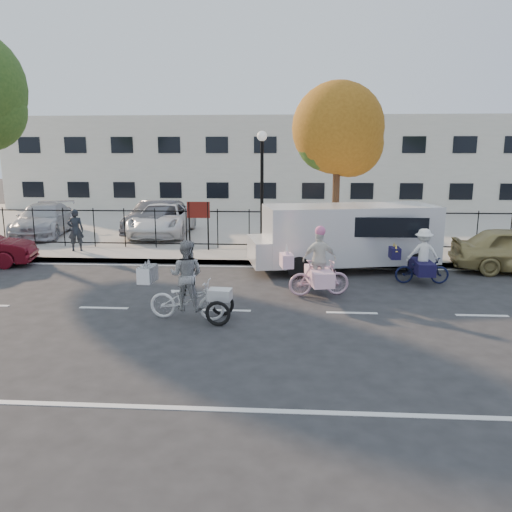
# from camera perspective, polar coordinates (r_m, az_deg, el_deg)

# --- Properties ---
(ground) EXTENTS (120.00, 120.00, 0.00)m
(ground) POSITION_cam_1_polar(r_m,az_deg,el_deg) (12.07, -3.46, -6.24)
(ground) COLOR #333334
(road_markings) EXTENTS (60.00, 9.52, 0.01)m
(road_markings) POSITION_cam_1_polar(r_m,az_deg,el_deg) (12.07, -3.47, -6.22)
(road_markings) COLOR silver
(road_markings) RESTS_ON ground
(curb) EXTENTS (60.00, 0.10, 0.15)m
(curb) POSITION_cam_1_polar(r_m,az_deg,el_deg) (16.90, -1.35, -0.73)
(curb) COLOR #A8A399
(curb) RESTS_ON ground
(sidewalk) EXTENTS (60.00, 2.20, 0.15)m
(sidewalk) POSITION_cam_1_polar(r_m,az_deg,el_deg) (17.92, -1.05, -0.01)
(sidewalk) COLOR #A8A399
(sidewalk) RESTS_ON ground
(parking_lot) EXTENTS (60.00, 15.60, 0.15)m
(parking_lot) POSITION_cam_1_polar(r_m,az_deg,el_deg) (26.68, 0.53, 3.86)
(parking_lot) COLOR #A8A399
(parking_lot) RESTS_ON ground
(iron_fence) EXTENTS (58.00, 0.06, 1.50)m
(iron_fence) POSITION_cam_1_polar(r_m,az_deg,el_deg) (18.86, -0.79, 3.12)
(iron_fence) COLOR black
(iron_fence) RESTS_ON sidewalk
(building) EXTENTS (34.00, 10.00, 6.00)m
(building) POSITION_cam_1_polar(r_m,az_deg,el_deg) (36.42, 1.43, 10.57)
(building) COLOR silver
(building) RESTS_ON ground
(lamppost) EXTENTS (0.36, 0.36, 4.33)m
(lamppost) POSITION_cam_1_polar(r_m,az_deg,el_deg) (18.22, 0.69, 9.81)
(lamppost) COLOR black
(lamppost) RESTS_ON sidewalk
(street_sign) EXTENTS (0.85, 0.06, 1.80)m
(street_sign) POSITION_cam_1_polar(r_m,az_deg,el_deg) (18.63, -6.59, 4.54)
(street_sign) COLOR black
(street_sign) RESTS_ON sidewalk
(zebra_trike) EXTENTS (2.14, 0.90, 1.83)m
(zebra_trike) POSITION_cam_1_polar(r_m,az_deg,el_deg) (11.36, -7.88, -3.76)
(zebra_trike) COLOR white
(zebra_trike) RESTS_ON ground
(unicorn_bike) EXTENTS (1.89, 1.34, 1.87)m
(unicorn_bike) POSITION_cam_1_polar(r_m,az_deg,el_deg) (13.20, 7.11, -1.62)
(unicorn_bike) COLOR #DAA6BC
(unicorn_bike) RESTS_ON ground
(bull_bike) EXTENTS (1.71, 1.16, 1.60)m
(bull_bike) POSITION_cam_1_polar(r_m,az_deg,el_deg) (15.12, 18.40, -0.63)
(bull_bike) COLOR #101537
(bull_bike) RESTS_ON ground
(white_van) EXTENTS (6.21, 3.07, 2.09)m
(white_van) POSITION_cam_1_polar(r_m,az_deg,el_deg) (16.20, 10.27, 2.42)
(white_van) COLOR white
(white_van) RESTS_ON ground
(pedestrian) EXTENTS (0.65, 0.52, 1.56)m
(pedestrian) POSITION_cam_1_polar(r_m,az_deg,el_deg) (19.55, -19.92, 2.81)
(pedestrian) COLOR black
(pedestrian) RESTS_ON sidewalk
(lot_car_a) EXTENTS (2.77, 5.02, 1.38)m
(lot_car_a) POSITION_cam_1_polar(r_m,az_deg,el_deg) (23.82, -23.10, 3.83)
(lot_car_a) COLOR #B8BAC0
(lot_car_a) RESTS_ON parking_lot
(lot_car_b) EXTENTS (2.49, 5.11, 1.40)m
(lot_car_b) POSITION_cam_1_polar(r_m,az_deg,el_deg) (22.37, -10.60, 4.14)
(lot_car_b) COLOR white
(lot_car_b) RESTS_ON parking_lot
(lot_car_c) EXTENTS (2.08, 4.58, 1.46)m
(lot_car_c) POSITION_cam_1_polar(r_m,az_deg,el_deg) (22.76, -11.28, 4.32)
(lot_car_c) COLOR #4D4F55
(lot_car_c) RESTS_ON parking_lot
(lot_car_d) EXTENTS (2.13, 3.99, 1.29)m
(lot_car_d) POSITION_cam_1_polar(r_m,az_deg,el_deg) (21.95, 12.99, 3.76)
(lot_car_d) COLOR #95999C
(lot_car_d) RESTS_ON parking_lot
(tree_mid) EXTENTS (3.52, 3.48, 6.38)m
(tree_mid) POSITION_cam_1_polar(r_m,az_deg,el_deg) (19.76, 9.74, 13.71)
(tree_mid) COLOR #442D1D
(tree_mid) RESTS_ON ground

